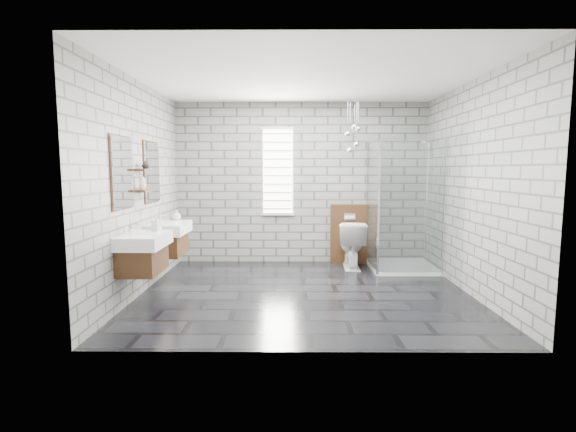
{
  "coord_description": "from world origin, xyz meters",
  "views": [
    {
      "loc": [
        -0.18,
        -5.28,
        1.59
      ],
      "look_at": [
        -0.22,
        0.35,
        0.96
      ],
      "focal_mm": 26.0,
      "sensor_mm": 36.0,
      "label": 1
    }
  ],
  "objects_px": {
    "vanity_left": "(141,242)",
    "shower_enclosure": "(398,239)",
    "vanity_right": "(167,229)",
    "cistern_panel": "(349,234)",
    "toilet": "(351,244)"
  },
  "relations": [
    {
      "from": "vanity_left",
      "to": "toilet",
      "type": "xyz_separation_m",
      "value": [
        2.71,
        1.95,
        -0.38
      ]
    },
    {
      "from": "toilet",
      "to": "shower_enclosure",
      "type": "bearing_deg",
      "value": 167.22
    },
    {
      "from": "shower_enclosure",
      "to": "toilet",
      "type": "distance_m",
      "value": 0.74
    },
    {
      "from": "vanity_left",
      "to": "vanity_right",
      "type": "xyz_separation_m",
      "value": [
        0.0,
        1.01,
        0.0
      ]
    },
    {
      "from": "toilet",
      "to": "vanity_right",
      "type": "bearing_deg",
      "value": 22.01
    },
    {
      "from": "cistern_panel",
      "to": "shower_enclosure",
      "type": "height_order",
      "value": "shower_enclosure"
    },
    {
      "from": "vanity_right",
      "to": "shower_enclosure",
      "type": "relative_size",
      "value": 0.77
    },
    {
      "from": "shower_enclosure",
      "to": "vanity_right",
      "type": "bearing_deg",
      "value": -167.56
    },
    {
      "from": "vanity_left",
      "to": "vanity_right",
      "type": "height_order",
      "value": "same"
    },
    {
      "from": "vanity_left",
      "to": "shower_enclosure",
      "type": "xyz_separation_m",
      "value": [
        3.41,
        1.76,
        -0.25
      ]
    },
    {
      "from": "shower_enclosure",
      "to": "toilet",
      "type": "height_order",
      "value": "shower_enclosure"
    },
    {
      "from": "vanity_left",
      "to": "cistern_panel",
      "type": "height_order",
      "value": "vanity_left"
    },
    {
      "from": "vanity_left",
      "to": "shower_enclosure",
      "type": "relative_size",
      "value": 0.77
    },
    {
      "from": "vanity_right",
      "to": "toilet",
      "type": "bearing_deg",
      "value": 19.27
    },
    {
      "from": "vanity_right",
      "to": "toilet",
      "type": "relative_size",
      "value": 2.06
    }
  ]
}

